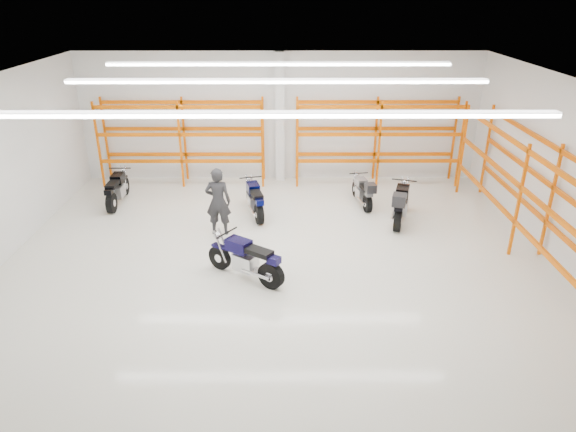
{
  "coord_description": "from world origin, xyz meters",
  "views": [
    {
      "loc": [
        0.22,
        -11.92,
        6.42
      ],
      "look_at": [
        0.26,
        0.5,
        0.89
      ],
      "focal_mm": 32.0,
      "sensor_mm": 36.0,
      "label": 1
    }
  ],
  "objects_px": {
    "motorcycle_back_b": "(255,200)",
    "structural_column": "(280,119)",
    "standing_man": "(218,201)",
    "motorcycle_back_c": "(363,192)",
    "motorcycle_back_a": "(117,190)",
    "motorcycle_back_d": "(400,205)",
    "motorcycle_main": "(248,260)"
  },
  "relations": [
    {
      "from": "standing_man",
      "to": "motorcycle_back_b",
      "type": "bearing_deg",
      "value": -122.7
    },
    {
      "from": "motorcycle_back_b",
      "to": "structural_column",
      "type": "distance_m",
      "value": 3.75
    },
    {
      "from": "motorcycle_back_b",
      "to": "motorcycle_back_c",
      "type": "distance_m",
      "value": 3.49
    },
    {
      "from": "motorcycle_back_a",
      "to": "motorcycle_back_d",
      "type": "height_order",
      "value": "motorcycle_back_d"
    },
    {
      "from": "motorcycle_back_c",
      "to": "motorcycle_main",
      "type": "bearing_deg",
      "value": -126.68
    },
    {
      "from": "standing_man",
      "to": "structural_column",
      "type": "distance_m",
      "value": 4.98
    },
    {
      "from": "motorcycle_main",
      "to": "motorcycle_back_d",
      "type": "bearing_deg",
      "value": 37.06
    },
    {
      "from": "standing_man",
      "to": "motorcycle_back_a",
      "type": "bearing_deg",
      "value": -27.88
    },
    {
      "from": "motorcycle_back_b",
      "to": "motorcycle_back_c",
      "type": "relative_size",
      "value": 1.07
    },
    {
      "from": "motorcycle_back_c",
      "to": "structural_column",
      "type": "xyz_separation_m",
      "value": [
        -2.67,
        2.53,
        1.77
      ]
    },
    {
      "from": "motorcycle_back_d",
      "to": "structural_column",
      "type": "height_order",
      "value": "structural_column"
    },
    {
      "from": "motorcycle_main",
      "to": "motorcycle_back_b",
      "type": "height_order",
      "value": "motorcycle_main"
    },
    {
      "from": "motorcycle_back_c",
      "to": "motorcycle_back_a",
      "type": "bearing_deg",
      "value": 178.85
    },
    {
      "from": "motorcycle_back_b",
      "to": "structural_column",
      "type": "bearing_deg",
      "value": 76.97
    },
    {
      "from": "motorcycle_back_b",
      "to": "motorcycle_back_d",
      "type": "distance_m",
      "value": 4.37
    },
    {
      "from": "motorcycle_back_a",
      "to": "motorcycle_back_d",
      "type": "bearing_deg",
      "value": -9.36
    },
    {
      "from": "structural_column",
      "to": "motorcycle_back_a",
      "type": "bearing_deg",
      "value": -155.62
    },
    {
      "from": "motorcycle_back_a",
      "to": "motorcycle_back_b",
      "type": "relative_size",
      "value": 1.02
    },
    {
      "from": "motorcycle_back_a",
      "to": "structural_column",
      "type": "relative_size",
      "value": 0.47
    },
    {
      "from": "motorcycle_back_b",
      "to": "standing_man",
      "type": "distance_m",
      "value": 1.67
    },
    {
      "from": "motorcycle_main",
      "to": "structural_column",
      "type": "distance_m",
      "value": 7.3
    },
    {
      "from": "motorcycle_back_c",
      "to": "motorcycle_back_b",
      "type": "bearing_deg",
      "value": -168.38
    },
    {
      "from": "motorcycle_back_a",
      "to": "structural_column",
      "type": "bearing_deg",
      "value": 24.38
    },
    {
      "from": "standing_man",
      "to": "motorcycle_back_d",
      "type": "bearing_deg",
      "value": -169.1
    },
    {
      "from": "motorcycle_back_b",
      "to": "structural_column",
      "type": "height_order",
      "value": "structural_column"
    },
    {
      "from": "motorcycle_back_b",
      "to": "standing_man",
      "type": "relative_size",
      "value": 1.07
    },
    {
      "from": "motorcycle_back_a",
      "to": "motorcycle_back_c",
      "type": "distance_m",
      "value": 7.9
    },
    {
      "from": "motorcycle_back_b",
      "to": "motorcycle_back_d",
      "type": "height_order",
      "value": "motorcycle_back_d"
    },
    {
      "from": "motorcycle_back_b",
      "to": "motorcycle_back_d",
      "type": "relative_size",
      "value": 0.9
    },
    {
      "from": "motorcycle_back_d",
      "to": "structural_column",
      "type": "relative_size",
      "value": 0.51
    },
    {
      "from": "motorcycle_back_b",
      "to": "standing_man",
      "type": "height_order",
      "value": "standing_man"
    },
    {
      "from": "motorcycle_back_c",
      "to": "standing_man",
      "type": "xyz_separation_m",
      "value": [
        -4.36,
        -1.99,
        0.5
      ]
    }
  ]
}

